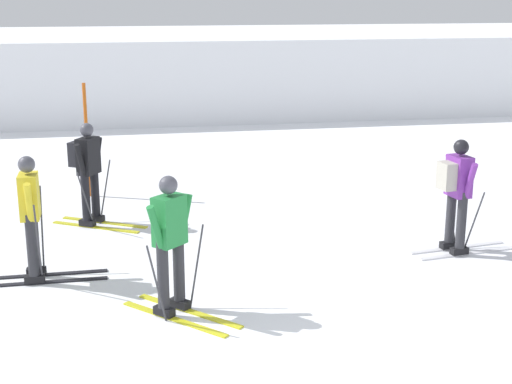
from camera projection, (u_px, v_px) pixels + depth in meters
name	position (u px, v px, depth m)	size (l,w,h in m)	color
ground_plane	(344.00, 384.00, 7.42)	(120.00, 120.00, 0.00)	white
far_snow_ridge	(180.00, 68.00, 25.53)	(80.00, 9.44, 2.39)	white
skier_black	(88.00, 169.00, 12.21)	(1.56, 1.14, 1.71)	gold
skier_purple	(457.00, 191.00, 10.88)	(1.64, 1.00, 1.71)	silver
skier_yellow	(31.00, 215.00, 9.84)	(1.60, 1.00, 1.71)	black
skier_green	(171.00, 241.00, 8.81)	(1.37, 1.41, 1.71)	gold
trail_marker_pole	(87.00, 141.00, 13.89)	(0.06, 0.06, 2.14)	#C65614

